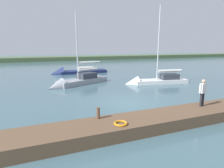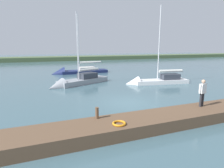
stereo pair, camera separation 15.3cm
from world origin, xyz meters
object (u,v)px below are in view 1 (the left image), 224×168
(mooring_post_far, at_px, (98,113))
(person_on_dock, at_px, (203,91))
(life_ring_buoy, at_px, (121,123))
(sailboat_mid_channel, at_px, (153,82))
(sailboat_far_right, at_px, (74,73))
(sailboat_inner_slip, at_px, (76,83))

(mooring_post_far, distance_m, person_on_dock, 6.67)
(life_ring_buoy, relative_size, sailboat_mid_channel, 0.07)
(life_ring_buoy, distance_m, sailboat_far_right, 22.52)
(mooring_post_far, relative_size, life_ring_buoy, 0.90)
(sailboat_inner_slip, height_order, person_on_dock, sailboat_inner_slip)
(sailboat_inner_slip, relative_size, sailboat_mid_channel, 0.92)
(life_ring_buoy, height_order, sailboat_mid_channel, sailboat_mid_channel)
(mooring_post_far, height_order, person_on_dock, person_on_dock)
(sailboat_mid_channel, bearing_deg, person_on_dock, 82.15)
(sailboat_inner_slip, bearing_deg, person_on_dock, 89.26)
(sailboat_inner_slip, height_order, sailboat_far_right, sailboat_far_right)
(sailboat_mid_channel, height_order, sailboat_far_right, sailboat_far_right)
(sailboat_inner_slip, xyz_separation_m, person_on_dock, (-5.60, 12.52, 1.45))
(person_on_dock, bearing_deg, sailboat_inner_slip, 12.56)
(sailboat_mid_channel, xyz_separation_m, sailboat_far_right, (7.26, -11.82, -0.07))
(mooring_post_far, distance_m, sailboat_mid_channel, 13.62)
(mooring_post_far, xyz_separation_m, life_ring_buoy, (-0.78, 1.10, -0.25))
(person_on_dock, bearing_deg, sailboat_mid_channel, -28.69)
(life_ring_buoy, bearing_deg, mooring_post_far, -54.56)
(mooring_post_far, bearing_deg, sailboat_inner_slip, -94.83)
(sailboat_far_right, xyz_separation_m, person_on_dock, (-4.18, 21.76, 1.50))
(sailboat_mid_channel, height_order, person_on_dock, sailboat_mid_channel)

